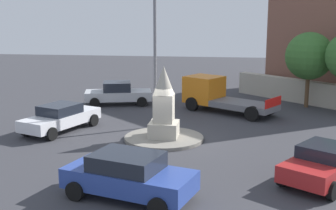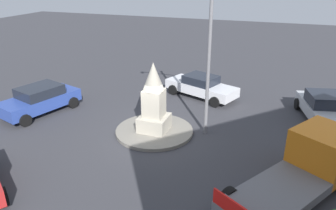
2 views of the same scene
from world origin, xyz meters
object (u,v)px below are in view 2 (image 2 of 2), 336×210
object	(u,v)px
car_silver_far_side	(324,108)
car_white_parked_right	(201,86)
streetlamp	(210,40)
car_blue_passing	(40,99)
truck_orange_waiting	(309,165)
monument	(154,101)

from	to	relation	value
car_silver_far_side	car_white_parked_right	xyz separation A→B (m)	(6.88, -1.25, -0.04)
streetlamp	car_silver_far_side	distance (m)	7.45
car_white_parked_right	car_blue_passing	bearing A→B (deg)	34.49
streetlamp	truck_orange_waiting	bearing A→B (deg)	145.59
car_blue_passing	car_white_parked_right	distance (m)	9.42
monument	truck_orange_waiting	xyz separation A→B (m)	(-6.79, 2.23, -0.66)
streetlamp	truck_orange_waiting	size ratio (longest dim) A/B	1.26
streetlamp	monument	bearing A→B (deg)	18.96
monument	streetlamp	xyz separation A→B (m)	(-2.35, -0.81, 2.86)
car_blue_passing	car_silver_far_side	world-z (taller)	same
car_blue_passing	monument	bearing A→B (deg)	178.94
monument	car_silver_far_side	world-z (taller)	monument
car_silver_far_side	truck_orange_waiting	bearing A→B (deg)	81.10
monument	car_white_parked_right	xyz separation A→B (m)	(-0.92, -5.46, -0.95)
monument	car_silver_far_side	distance (m)	8.91
monument	car_blue_passing	bearing A→B (deg)	-1.06
car_white_parked_right	truck_orange_waiting	bearing A→B (deg)	127.31
car_silver_far_side	truck_orange_waiting	size ratio (longest dim) A/B	0.77
streetlamp	truck_orange_waiting	xyz separation A→B (m)	(-4.44, 3.04, -3.52)
monument	truck_orange_waiting	bearing A→B (deg)	161.79
truck_orange_waiting	monument	bearing A→B (deg)	-18.21
streetlamp	car_silver_far_side	size ratio (longest dim) A/B	1.63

